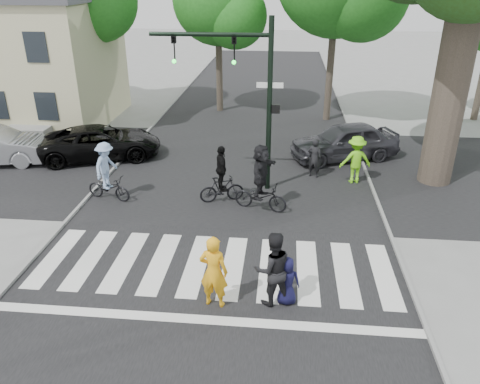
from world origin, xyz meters
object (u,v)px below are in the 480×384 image
object	(u,v)px
pedestrian_woman	(214,272)
pedestrian_adult	(273,269)
cyclist_right	(261,181)
car_grey	(345,141)
traffic_signal	(245,82)
cyclist_mid	(222,179)
car_suv	(101,142)
cyclist_left	(107,175)
pedestrian_child	(287,281)

from	to	relation	value
pedestrian_woman	pedestrian_adult	size ratio (longest dim) A/B	0.99
cyclist_right	car_grey	bearing A→B (deg)	57.47
traffic_signal	cyclist_mid	world-z (taller)	traffic_signal
traffic_signal	cyclist_mid	xyz separation A→B (m)	(-0.67, -1.24, -3.07)
pedestrian_adult	car_suv	bearing A→B (deg)	-68.69
cyclist_mid	cyclist_right	bearing A→B (deg)	-19.52
pedestrian_woman	cyclist_left	size ratio (longest dim) A/B	0.89
traffic_signal	cyclist_right	bearing A→B (deg)	-68.16
traffic_signal	pedestrian_child	xyz separation A→B (m)	(1.59, -6.58, -3.28)
pedestrian_woman	cyclist_mid	size ratio (longest dim) A/B	0.92
traffic_signal	pedestrian_woman	size ratio (longest dim) A/B	3.22
pedestrian_adult	cyclist_left	size ratio (longest dim) A/B	0.91
cyclist_mid	car_grey	bearing A→B (deg)	44.99
pedestrian_woman	pedestrian_adult	distance (m)	1.38
traffic_signal	pedestrian_adult	xyz separation A→B (m)	(1.24, -6.59, -2.96)
pedestrian_adult	cyclist_left	world-z (taller)	cyclist_left
pedestrian_adult	cyclist_left	bearing A→B (deg)	-59.89
pedestrian_child	cyclist_right	distance (m)	4.95
cyclist_left	cyclist_right	distance (m)	5.32
cyclist_mid	car_suv	world-z (taller)	cyclist_mid
traffic_signal	car_suv	size ratio (longest dim) A/B	1.21
cyclist_mid	traffic_signal	bearing A→B (deg)	61.55
pedestrian_child	pedestrian_adult	xyz separation A→B (m)	(-0.35, -0.01, 0.33)
pedestrian_adult	car_grey	bearing A→B (deg)	-123.79
cyclist_left	pedestrian_child	bearing A→B (deg)	-39.56
cyclist_right	pedestrian_child	bearing A→B (deg)	-79.50
pedestrian_child	car_grey	xyz separation A→B (m)	(2.36, 9.95, 0.16)
cyclist_left	car_suv	xyz separation A→B (m)	(-1.73, 3.93, -0.21)
traffic_signal	cyclist_left	bearing A→B (deg)	-162.58
pedestrian_woman	pedestrian_child	size ratio (longest dim) A/B	1.51
traffic_signal	cyclist_mid	size ratio (longest dim) A/B	2.97
cyclist_mid	pedestrian_adult	bearing A→B (deg)	-70.30
cyclist_left	car_suv	bearing A→B (deg)	113.79
pedestrian_adult	cyclist_mid	xyz separation A→B (m)	(-1.91, 5.35, -0.12)
pedestrian_adult	cyclist_right	size ratio (longest dim) A/B	0.82
cyclist_left	traffic_signal	bearing A→B (deg)	17.42
traffic_signal	car_grey	distance (m)	6.06
pedestrian_child	cyclist_mid	world-z (taller)	cyclist_mid
traffic_signal	car_grey	world-z (taller)	traffic_signal
cyclist_right	car_suv	size ratio (longest dim) A/B	0.46
traffic_signal	pedestrian_woman	xyz separation A→B (m)	(-0.12, -6.82, -2.97)
pedestrian_adult	cyclist_mid	bearing A→B (deg)	-88.91
cyclist_right	pedestrian_adult	bearing A→B (deg)	-83.56
cyclist_left	cyclist_right	xyz separation A→B (m)	(5.31, -0.28, 0.12)
car_grey	cyclist_mid	bearing A→B (deg)	-65.03
pedestrian_child	car_grey	bearing A→B (deg)	-104.52
car_grey	cyclist_right	bearing A→B (deg)	-52.55
pedestrian_child	cyclist_left	bearing A→B (deg)	-40.77
pedestrian_adult	cyclist_left	xyz separation A→B (m)	(-5.86, 5.14, -0.04)
pedestrian_woman	cyclist_left	xyz separation A→B (m)	(-4.50, 5.37, -0.03)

